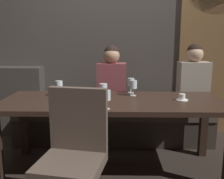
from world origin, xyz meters
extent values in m
plane|color=black|center=(0.00, 0.00, 0.00)|extent=(9.00, 9.00, 0.00)
cube|color=#423D38|center=(0.00, 1.22, 1.50)|extent=(6.00, 0.12, 3.00)
cube|color=brown|center=(1.35, 1.15, 1.05)|extent=(0.90, 0.05, 2.10)
cube|color=#38342F|center=(-1.55, 1.04, 0.47)|extent=(1.10, 0.28, 0.95)
cube|color=black|center=(-1.03, 0.35, 0.35)|extent=(0.08, 0.08, 0.69)
cube|color=black|center=(1.03, 0.35, 0.35)|extent=(0.08, 0.08, 0.69)
cube|color=#302119|center=(0.00, 0.00, 0.72)|extent=(2.20, 0.84, 0.04)
cube|color=#312A23|center=(0.00, 0.70, 0.17)|extent=(2.50, 0.40, 0.35)
cube|color=#473D33|center=(0.00, 0.70, 0.40)|extent=(2.50, 0.44, 0.10)
cube|color=brown|center=(-0.28, -0.80, 0.46)|extent=(0.51, 0.51, 0.08)
cube|color=brown|center=(-0.25, -0.61, 0.74)|extent=(0.44, 0.14, 0.48)
cube|color=brown|center=(-0.03, 0.72, 0.74)|extent=(0.36, 0.24, 0.59)
sphere|color=tan|center=(-0.03, 0.72, 1.13)|extent=(0.20, 0.20, 0.20)
sphere|color=black|center=(-0.03, 0.73, 1.16)|extent=(0.18, 0.18, 0.18)
cube|color=#9E9384|center=(0.98, 0.67, 0.75)|extent=(0.36, 0.24, 0.61)
sphere|color=tan|center=(0.98, 0.67, 1.15)|extent=(0.20, 0.20, 0.20)
sphere|color=black|center=(0.98, 0.68, 1.18)|extent=(0.18, 0.18, 0.18)
cylinder|color=silver|center=(-0.05, -0.33, 0.74)|extent=(0.06, 0.06, 0.00)
cylinder|color=silver|center=(-0.05, -0.33, 0.78)|extent=(0.01, 0.01, 0.07)
cylinder|color=silver|center=(-0.05, -0.33, 0.86)|extent=(0.08, 0.08, 0.08)
cylinder|color=maroon|center=(-0.05, -0.33, 0.84)|extent=(0.07, 0.07, 0.03)
cylinder|color=silver|center=(0.19, 0.35, 0.74)|extent=(0.06, 0.06, 0.00)
cylinder|color=silver|center=(0.19, 0.35, 0.78)|extent=(0.01, 0.01, 0.07)
cylinder|color=silver|center=(0.19, 0.35, 0.86)|extent=(0.08, 0.08, 0.08)
cylinder|color=gold|center=(0.19, 0.35, 0.84)|extent=(0.07, 0.07, 0.04)
cylinder|color=silver|center=(0.21, 0.20, 0.74)|extent=(0.06, 0.06, 0.00)
cylinder|color=silver|center=(0.21, 0.20, 0.78)|extent=(0.01, 0.01, 0.07)
cylinder|color=silver|center=(0.21, 0.20, 0.86)|extent=(0.08, 0.08, 0.08)
cylinder|color=silver|center=(-0.56, 0.15, 0.74)|extent=(0.06, 0.06, 0.00)
cylinder|color=silver|center=(-0.56, 0.15, 0.78)|extent=(0.01, 0.01, 0.07)
cylinder|color=silver|center=(-0.56, 0.15, 0.86)|extent=(0.08, 0.08, 0.08)
cylinder|color=maroon|center=(-0.56, 0.15, 0.83)|extent=(0.07, 0.07, 0.02)
cylinder|color=silver|center=(-0.09, -0.01, 0.74)|extent=(0.06, 0.06, 0.00)
cylinder|color=silver|center=(-0.09, -0.01, 0.78)|extent=(0.01, 0.01, 0.07)
cylinder|color=silver|center=(-0.09, -0.01, 0.86)|extent=(0.08, 0.08, 0.08)
cylinder|color=maroon|center=(-0.09, -0.01, 0.84)|extent=(0.07, 0.07, 0.04)
cylinder|color=white|center=(0.68, 0.00, 0.74)|extent=(0.12, 0.12, 0.01)
cylinder|color=white|center=(0.68, 0.00, 0.78)|extent=(0.06, 0.06, 0.06)
cylinder|color=brown|center=(0.68, 0.00, 0.80)|extent=(0.05, 0.05, 0.01)
cube|color=silver|center=(-0.23, -0.16, 0.74)|extent=(0.14, 0.14, 0.01)
camera|label=1|loc=(0.04, -2.44, 1.33)|focal=40.89mm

